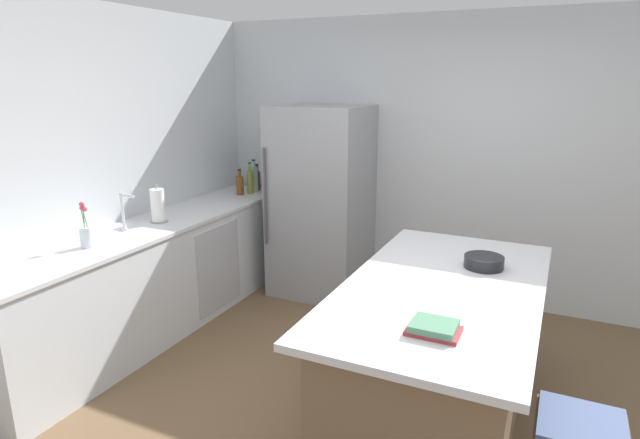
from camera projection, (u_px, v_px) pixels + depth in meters
ground_plane at (375, 430)px, 3.14m from camera, size 7.20×7.20×0.00m
wall_rear at (462, 162)px, 4.76m from camera, size 6.00×0.10×2.60m
wall_left at (62, 184)px, 3.80m from camera, size 0.10×6.00×2.60m
counter_run_left at (161, 275)px, 4.35m from camera, size 0.64×3.16×0.91m
kitchen_island at (439, 357)px, 3.06m from camera, size 1.05×1.98×0.92m
refrigerator at (321, 202)px, 4.99m from camera, size 0.84×0.79×1.80m
sink_faucet at (124, 211)px, 3.96m from camera, size 0.15×0.05×0.30m
flower_vase at (86, 234)px, 3.59m from camera, size 0.09×0.09×0.33m
paper_towel_roll at (158, 206)px, 4.22m from camera, size 0.14×0.14×0.31m
syrup_bottle at (257, 179)px, 5.46m from camera, size 0.07×0.07×0.27m
gin_bottle at (254, 178)px, 5.35m from camera, size 0.08×0.08×0.33m
olive_oil_bottle at (250, 181)px, 5.26m from camera, size 0.06×0.06×0.32m
whiskey_bottle at (240, 185)px, 5.22m from camera, size 0.07×0.07×0.26m
cookbook_stack at (434, 328)px, 2.38m from camera, size 0.24×0.18×0.05m
mixing_bowl at (484, 262)px, 3.20m from camera, size 0.24×0.24×0.07m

